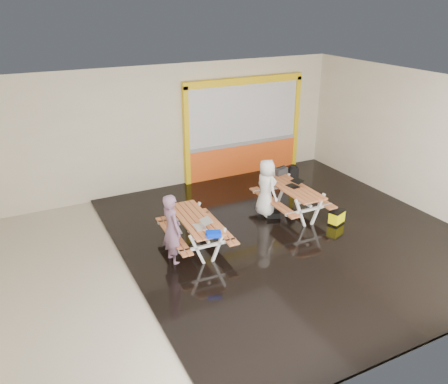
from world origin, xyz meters
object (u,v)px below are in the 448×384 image
picnic_table_left (195,225)px  laptop_right (294,184)px  fluke_bag (337,217)px  person_left (172,229)px  person_right (266,188)px  toolbox (281,171)px  laptop_left (202,225)px  blue_pouch (214,234)px  picnic_table_right (292,193)px  dark_case (273,214)px  backpack (293,174)px

picnic_table_left → laptop_right: size_ratio=4.82×
fluke_bag → person_left: bearing=176.8°
person_right → toolbox: bearing=-53.6°
person_left → toolbox: size_ratio=3.69×
laptop_left → blue_pouch: size_ratio=1.27×
toolbox → fluke_bag: bearing=-76.2°
picnic_table_right → person_right: person_right is taller
picnic_table_left → toolbox: bearing=23.1°
person_left → dark_case: (2.95, 0.79, -0.66)m
picnic_table_right → dark_case: (-0.52, 0.03, -0.49)m
picnic_table_left → person_left: size_ratio=1.23×
toolbox → backpack: 0.45m
person_left → laptop_right: person_left is taller
person_left → fluke_bag: (4.13, -0.23, -0.56)m
blue_pouch → dark_case: (2.28, 1.37, -0.67)m
laptop_right → blue_pouch: laptop_right is taller
laptop_right → backpack: (0.56, 0.88, -0.12)m
picnic_table_right → fluke_bag: (0.66, -0.99, -0.38)m
person_right → backpack: size_ratio=3.07×
person_right → blue_pouch: person_right is taller
person_left → blue_pouch: size_ratio=5.21×
picnic_table_left → backpack: size_ratio=4.05×
laptop_left → fluke_bag: size_ratio=0.80×
backpack → picnic_table_right: bearing=-125.5°
blue_pouch → backpack: 4.08m
person_right → laptop_right: size_ratio=3.66×
picnic_table_left → fluke_bag: 3.54m
person_left → person_right: person_left is taller
blue_pouch → picnic_table_right: bearing=25.4°
toolbox → fluke_bag: toolbox is taller
person_right → laptop_right: bearing=-104.4°
blue_pouch → toolbox: bearing=35.8°
person_right → fluke_bag: 1.84m
picnic_table_left → person_left: (-0.65, -0.31, 0.21)m
picnic_table_left → picnic_table_right: size_ratio=0.96×
laptop_left → toolbox: toolbox is taller
laptop_right → blue_pouch: bearing=-155.2°
picnic_table_right → laptop_left: (-2.86, -0.88, 0.19)m
laptop_right → toolbox: toolbox is taller
fluke_bag → laptop_left: bearing=178.2°
laptop_right → picnic_table_right: bearing=171.8°
person_left → person_right: (2.81, 0.91, 0.04)m
picnic_table_left → toolbox: 3.31m
toolbox → picnic_table_right: bearing=-103.7°
blue_pouch → dark_case: size_ratio=0.83×
backpack → fluke_bag: (0.03, -1.86, -0.50)m
person_left → toolbox: (3.68, 1.60, 0.09)m
backpack → fluke_bag: size_ratio=1.00×
laptop_left → blue_pouch: bearing=-84.2°
picnic_table_left → dark_case: (2.31, 0.48, -0.45)m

